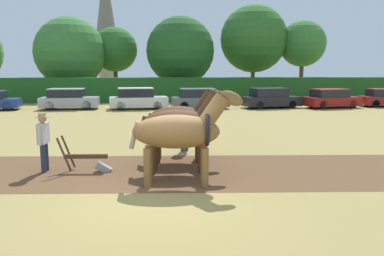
{
  "coord_description": "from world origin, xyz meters",
  "views": [
    {
      "loc": [
        0.18,
        -8.36,
        2.88
      ],
      "look_at": [
        1.06,
        3.12,
        1.1
      ],
      "focal_mm": 35.0,
      "sensor_mm": 36.0,
      "label": 1
    }
  ],
  "objects_px": {
    "tree_right": "(254,39)",
    "church_spire": "(106,22)",
    "tree_center_left": "(70,53)",
    "tree_far_right": "(303,44)",
    "farmer_at_plow": "(43,138)",
    "parked_car_center": "(138,99)",
    "tree_center": "(115,50)",
    "plow": "(90,161)",
    "parked_car_far_right": "(331,99)",
    "draft_horse_trail_left": "(181,121)",
    "farmer_beside_team": "(184,126)",
    "parked_car_center_left": "(69,99)",
    "draft_horse_lead_right": "(181,125)",
    "parked_car_center_right": "(199,99)",
    "tree_center_right": "(180,51)",
    "draft_horse_lead_left": "(181,131)",
    "parked_car_right": "(271,98)"
  },
  "relations": [
    {
      "from": "draft_horse_trail_left",
      "to": "farmer_at_plow",
      "type": "height_order",
      "value": "draft_horse_trail_left"
    },
    {
      "from": "draft_horse_trail_left",
      "to": "parked_car_right",
      "type": "distance_m",
      "value": 18.24
    },
    {
      "from": "tree_far_right",
      "to": "draft_horse_lead_left",
      "type": "bearing_deg",
      "value": -115.31
    },
    {
      "from": "tree_far_right",
      "to": "parked_car_center",
      "type": "xyz_separation_m",
      "value": [
        -16.77,
        -11.45,
        -4.9
      ]
    },
    {
      "from": "plow",
      "to": "parked_car_center",
      "type": "bearing_deg",
      "value": 92.54
    },
    {
      "from": "farmer_at_plow",
      "to": "parked_car_far_right",
      "type": "relative_size",
      "value": 0.38
    },
    {
      "from": "farmer_beside_team",
      "to": "plow",
      "type": "bearing_deg",
      "value": -90.61
    },
    {
      "from": "tree_center_left",
      "to": "plow",
      "type": "xyz_separation_m",
      "value": [
        7.27,
        -28.78,
        -4.34
      ]
    },
    {
      "from": "tree_far_right",
      "to": "draft_horse_trail_left",
      "type": "xyz_separation_m",
      "value": [
        -14.29,
        -27.94,
        -4.36
      ]
    },
    {
      "from": "parked_car_far_right",
      "to": "draft_horse_trail_left",
      "type": "bearing_deg",
      "value": -138.4
    },
    {
      "from": "parked_car_center_left",
      "to": "farmer_at_plow",
      "type": "bearing_deg",
      "value": -82.3
    },
    {
      "from": "tree_right",
      "to": "farmer_at_plow",
      "type": "bearing_deg",
      "value": -113.85
    },
    {
      "from": "parked_car_center",
      "to": "parked_car_center_right",
      "type": "distance_m",
      "value": 4.62
    },
    {
      "from": "tree_right",
      "to": "tree_far_right",
      "type": "distance_m",
      "value": 5.21
    },
    {
      "from": "tree_far_right",
      "to": "parked_car_center",
      "type": "bearing_deg",
      "value": -145.68
    },
    {
      "from": "draft_horse_lead_right",
      "to": "parked_car_right",
      "type": "height_order",
      "value": "draft_horse_lead_right"
    },
    {
      "from": "tree_right",
      "to": "tree_center_left",
      "type": "bearing_deg",
      "value": -176.88
    },
    {
      "from": "tree_center_right",
      "to": "church_spire",
      "type": "distance_m",
      "value": 25.46
    },
    {
      "from": "plow",
      "to": "tree_center_right",
      "type": "bearing_deg",
      "value": 85.4
    },
    {
      "from": "parked_car_center",
      "to": "tree_right",
      "type": "bearing_deg",
      "value": 39.76
    },
    {
      "from": "tree_center_left",
      "to": "parked_car_center_left",
      "type": "distance_m",
      "value": 11.84
    },
    {
      "from": "tree_center",
      "to": "plow",
      "type": "xyz_separation_m",
      "value": [
        3.0,
        -30.63,
        -4.74
      ]
    },
    {
      "from": "tree_far_right",
      "to": "draft_horse_lead_right",
      "type": "distance_m",
      "value": 32.84
    },
    {
      "from": "plow",
      "to": "parked_car_far_right",
      "type": "relative_size",
      "value": 0.33
    },
    {
      "from": "draft_horse_lead_right",
      "to": "parked_car_center",
      "type": "xyz_separation_m",
      "value": [
        -2.41,
        17.77,
        -0.59
      ]
    },
    {
      "from": "tree_far_right",
      "to": "parked_car_right",
      "type": "distance_m",
      "value": 14.07
    },
    {
      "from": "tree_right",
      "to": "tree_center_right",
      "type": "bearing_deg",
      "value": -171.78
    },
    {
      "from": "parked_car_center_left",
      "to": "tree_center_left",
      "type": "bearing_deg",
      "value": 98.24
    },
    {
      "from": "tree_center_left",
      "to": "plow",
      "type": "relative_size",
      "value": 5.46
    },
    {
      "from": "tree_right",
      "to": "draft_horse_lead_left",
      "type": "distance_m",
      "value": 32.95
    },
    {
      "from": "farmer_at_plow",
      "to": "parked_car_center_left",
      "type": "xyz_separation_m",
      "value": [
        -3.63,
        17.74,
        -0.24
      ]
    },
    {
      "from": "tree_center_left",
      "to": "tree_center_right",
      "type": "xyz_separation_m",
      "value": [
        11.18,
        -0.1,
        0.2
      ]
    },
    {
      "from": "tree_center_left",
      "to": "tree_far_right",
      "type": "height_order",
      "value": "tree_center_left"
    },
    {
      "from": "draft_horse_lead_left",
      "to": "parked_car_far_right",
      "type": "height_order",
      "value": "draft_horse_lead_left"
    },
    {
      "from": "plow",
      "to": "tree_center",
      "type": "bearing_deg",
      "value": 98.76
    },
    {
      "from": "tree_right",
      "to": "church_spire",
      "type": "relative_size",
      "value": 0.49
    },
    {
      "from": "tree_center_right",
      "to": "farmer_at_plow",
      "type": "bearing_deg",
      "value": -100.33
    },
    {
      "from": "parked_car_far_right",
      "to": "parked_car_center_left",
      "type": "bearing_deg",
      "value": 167.36
    },
    {
      "from": "farmer_at_plow",
      "to": "parked_car_right",
      "type": "xyz_separation_m",
      "value": [
        11.65,
        17.55,
        -0.26
      ]
    },
    {
      "from": "tree_center_right",
      "to": "church_spire",
      "type": "bearing_deg",
      "value": 115.51
    },
    {
      "from": "draft_horse_lead_right",
      "to": "parked_car_center_left",
      "type": "xyz_separation_m",
      "value": [
        -7.53,
        18.0,
        -0.6
      ]
    },
    {
      "from": "parked_car_center_left",
      "to": "parked_car_right",
      "type": "xyz_separation_m",
      "value": [
        15.28,
        -0.19,
        -0.01
      ]
    },
    {
      "from": "tree_far_right",
      "to": "parked_car_center_right",
      "type": "distance_m",
      "value": 17.44
    },
    {
      "from": "tree_far_right",
      "to": "parked_car_far_right",
      "type": "bearing_deg",
      "value": -99.46
    },
    {
      "from": "parked_car_center_right",
      "to": "tree_center_left",
      "type": "bearing_deg",
      "value": 132.34
    },
    {
      "from": "parked_car_far_right",
      "to": "farmer_at_plow",
      "type": "bearing_deg",
      "value": -144.56
    },
    {
      "from": "church_spire",
      "to": "farmer_at_plow",
      "type": "xyz_separation_m",
      "value": [
        5.5,
        -50.99,
        -9.39
      ]
    },
    {
      "from": "draft_horse_lead_left",
      "to": "parked_car_center_left",
      "type": "distance_m",
      "value": 20.68
    },
    {
      "from": "tree_center_left",
      "to": "farmer_at_plow",
      "type": "height_order",
      "value": "tree_center_left"
    },
    {
      "from": "tree_right",
      "to": "draft_horse_lead_right",
      "type": "xyz_separation_m",
      "value": [
        -9.23,
        -29.96,
        -4.85
      ]
    }
  ]
}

